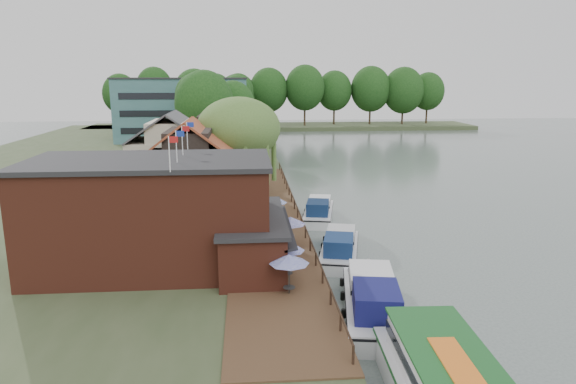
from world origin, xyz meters
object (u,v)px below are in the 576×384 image
object	(u,v)px
cruiser_0	(373,296)
umbrella_1	(287,260)
willow	(239,148)
umbrella_5	(275,210)
cottage_a	(190,166)
umbrella_4	(270,219)
cruiser_1	(340,244)
pub	(183,213)
cottage_c	(213,141)
umbrella_3	(290,233)
umbrella_0	(289,274)
umbrella_2	(279,245)
cruiser_2	(319,208)
cottage_b	(173,151)
hotel_block	(183,109)
swan	(355,345)

from	to	relation	value
cruiser_0	umbrella_1	bearing A→B (deg)	152.69
willow	umbrella_5	bearing A→B (deg)	-73.73
cottage_a	umbrella_5	world-z (taller)	cottage_a
umbrella_4	cruiser_1	distance (m)	6.06
pub	cottage_c	world-z (taller)	cottage_c
pub	umbrella_1	size ratio (longest dim) A/B	8.42
umbrella_5	cruiser_0	bearing A→B (deg)	-73.82
cruiser_0	cruiser_1	bearing A→B (deg)	100.00
umbrella_3	umbrella_0	bearing A→B (deg)	-95.50
pub	cottage_a	size ratio (longest dim) A/B	2.33
cottage_a	umbrella_2	distance (m)	16.90
pub	cruiser_0	world-z (taller)	pub
umbrella_1	umbrella_5	size ratio (longest dim) A/B	1.00
cottage_c	cruiser_2	distance (m)	23.08
cottage_b	hotel_block	bearing A→B (deg)	94.97
willow	umbrella_3	xyz separation A→B (m)	(3.82, -17.29, -3.93)
umbrella_1	cruiser_0	xyz separation A→B (m)	(4.58, -3.42, -0.98)
cottage_a	willow	distance (m)	6.80
umbrella_0	cruiser_1	xyz separation A→B (m)	(4.55, 8.59, -1.18)
umbrella_1	umbrella_3	xyz separation A→B (m)	(0.71, 5.77, 0.00)
umbrella_1	cruiser_1	world-z (taller)	umbrella_1
hotel_block	swan	distance (m)	83.03
umbrella_2	cottage_a	bearing A→B (deg)	116.05
cruiser_0	cruiser_1	xyz separation A→B (m)	(-0.10, 9.77, -0.20)
cruiser_1	umbrella_4	bearing A→B (deg)	161.97
swan	hotel_block	bearing A→B (deg)	102.21
cottage_b	cruiser_2	bearing A→B (deg)	-35.74
umbrella_1	umbrella_5	distance (m)	12.35
hotel_block	cottage_b	distance (m)	46.21
cottage_a	umbrella_2	size ratio (longest dim) A/B	3.62
pub	cruiser_1	size ratio (longest dim) A/B	2.17
hotel_block	cottage_b	xyz separation A→B (m)	(4.00, -46.00, -1.90)
hotel_block	cottage_c	distance (m)	37.90
pub	umbrella_2	size ratio (longest dim) A/B	8.42
pub	umbrella_1	xyz separation A→B (m)	(6.62, -3.05, -2.36)
cottage_c	cottage_a	bearing A→B (deg)	-93.01
cruiser_1	cruiser_2	distance (m)	10.87
cottage_c	umbrella_4	size ratio (longest dim) A/B	3.58
hotel_block	umbrella_1	xyz separation A→B (m)	(14.62, -74.05, -4.86)
umbrella_5	cruiser_1	size ratio (longest dim) A/B	0.26
umbrella_2	swan	xyz separation A→B (m)	(3.19, -9.93, -2.07)
cruiser_1	cruiser_2	xyz separation A→B (m)	(-0.05, 10.87, -0.03)
umbrella_3	cruiser_0	xyz separation A→B (m)	(3.87, -9.18, -0.98)
swan	cottage_a	bearing A→B (deg)	112.89
umbrella_1	cruiser_2	distance (m)	17.82
umbrella_2	cruiser_1	world-z (taller)	umbrella_2
umbrella_0	cruiser_1	bearing A→B (deg)	62.12
cottage_c	cruiser_0	world-z (taller)	cottage_c
willow	umbrella_4	distance (m)	14.38
cottage_a	umbrella_2	bearing A→B (deg)	-63.95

